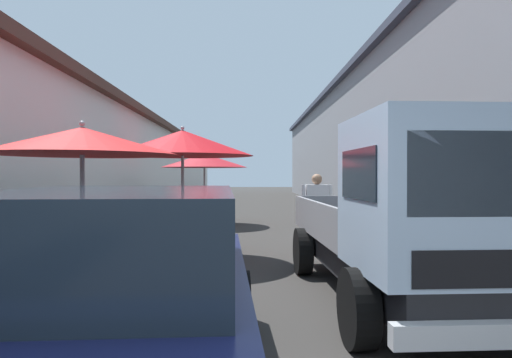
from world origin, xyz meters
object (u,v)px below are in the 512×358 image
(fruit_stall_near_right, at_px, (81,163))
(parked_scooter, at_px, (329,206))
(hatchback_car, at_px, (119,295))
(delivery_truck, at_px, (422,223))
(vendor_by_crates, at_px, (317,207))
(fruit_stall_mid_lane, at_px, (205,169))
(vendor_in_shade, at_px, (434,208))
(fruit_stall_far_left, at_px, (184,152))

(fruit_stall_near_right, relative_size, parked_scooter, 1.37)
(hatchback_car, height_order, parked_scooter, hatchback_car)
(delivery_truck, height_order, vendor_by_crates, delivery_truck)
(hatchback_car, bearing_deg, fruit_stall_mid_lane, 2.39)
(vendor_by_crates, relative_size, parked_scooter, 0.93)
(fruit_stall_mid_lane, xyz_separation_m, fruit_stall_near_right, (-8.78, 0.67, -0.04))
(vendor_by_crates, distance_m, parked_scooter, 7.23)
(hatchback_car, relative_size, parked_scooter, 2.38)
(fruit_stall_mid_lane, xyz_separation_m, vendor_by_crates, (-5.15, -2.72, -0.84))
(fruit_stall_mid_lane, bearing_deg, vendor_in_shade, -144.39)
(hatchback_car, bearing_deg, fruit_stall_near_right, 25.07)
(fruit_stall_far_left, relative_size, vendor_in_shade, 1.57)
(vendor_by_crates, height_order, vendor_in_shade, vendor_in_shade)
(fruit_stall_far_left, xyz_separation_m, vendor_in_shade, (-0.58, -4.43, -1.01))
(hatchback_car, xyz_separation_m, parked_scooter, (13.12, -3.73, -0.29))
(hatchback_car, relative_size, vendor_in_shade, 2.39)
(fruit_stall_mid_lane, bearing_deg, delivery_truck, -161.66)
(fruit_stall_near_right, relative_size, hatchback_car, 0.58)
(hatchback_car, bearing_deg, fruit_stall_far_left, 3.41)
(fruit_stall_mid_lane, bearing_deg, fruit_stall_far_left, -178.57)
(vendor_by_crates, bearing_deg, delivery_truck, -174.18)
(delivery_truck, bearing_deg, hatchback_car, 121.68)
(fruit_stall_near_right, distance_m, vendor_by_crates, 5.03)
(vendor_by_crates, bearing_deg, fruit_stall_far_left, 104.36)
(hatchback_car, bearing_deg, vendor_by_crates, -20.35)
(fruit_stall_far_left, distance_m, fruit_stall_mid_lane, 5.81)
(fruit_stall_near_right, bearing_deg, delivery_truck, -101.29)
(fruit_stall_near_right, distance_m, delivery_truck, 3.96)
(delivery_truck, height_order, parked_scooter, delivery_truck)
(delivery_truck, bearing_deg, vendor_in_shade, -24.11)
(hatchback_car, xyz_separation_m, vendor_in_shade, (4.82, -4.11, 0.23))
(hatchback_car, distance_m, vendor_in_shade, 6.34)
(hatchback_car, height_order, vendor_in_shade, vendor_in_shade)
(parked_scooter, bearing_deg, fruit_stall_mid_lane, 114.51)
(fruit_stall_far_left, distance_m, delivery_truck, 4.90)
(fruit_stall_far_left, xyz_separation_m, vendor_by_crates, (0.66, -2.57, -1.08))
(parked_scooter, bearing_deg, vendor_in_shade, -177.40)
(delivery_truck, relative_size, vendor_by_crates, 3.18)
(hatchback_car, height_order, vendor_by_crates, vendor_by_crates)
(fruit_stall_mid_lane, bearing_deg, hatchback_car, -177.61)
(fruit_stall_mid_lane, xyz_separation_m, vendor_in_shade, (-6.39, -4.58, -0.77))
(vendor_by_crates, bearing_deg, fruit_stall_near_right, 137.03)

